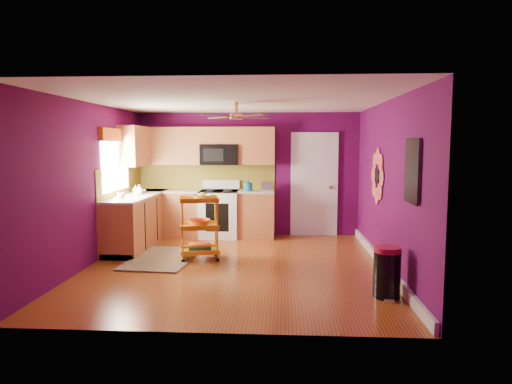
{
  "coord_description": "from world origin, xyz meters",
  "views": [
    {
      "loc": [
        0.72,
        -6.8,
        1.86
      ],
      "look_at": [
        0.29,
        0.4,
        1.1
      ],
      "focal_mm": 32.0,
      "sensor_mm": 36.0,
      "label": 1
    }
  ],
  "objects": [
    {
      "name": "soap_bottle_b",
      "position": [
        -1.91,
        1.35,
        1.03
      ],
      "size": [
        0.15,
        0.15,
        0.19
      ],
      "primitive_type": "imported",
      "color": "white",
      "rests_on": "lower_cabinets"
    },
    {
      "name": "rolling_cart",
      "position": [
        -0.61,
        0.37,
        0.57
      ],
      "size": [
        0.69,
        0.57,
        1.1
      ],
      "color": "gold",
      "rests_on": "ground"
    },
    {
      "name": "lower_cabinets",
      "position": [
        -1.35,
        1.82,
        0.43
      ],
      "size": [
        2.81,
        2.31,
        0.94
      ],
      "color": "#975129",
      "rests_on": "ground"
    },
    {
      "name": "ceiling_fan",
      "position": [
        0.0,
        0.2,
        2.29
      ],
      "size": [
        1.01,
        1.01,
        0.26
      ],
      "color": "#BF8C3F",
      "rests_on": "ground"
    },
    {
      "name": "shag_rug",
      "position": [
        -1.23,
        0.35,
        0.01
      ],
      "size": [
        1.1,
        1.66,
        0.02
      ],
      "primitive_type": "cube",
      "rotation": [
        0.0,
        0.0,
        -0.08
      ],
      "color": "black",
      "rests_on": "ground"
    },
    {
      "name": "counter_cup",
      "position": [
        -2.02,
        0.7,
        0.99
      ],
      "size": [
        0.13,
        0.13,
        0.1
      ],
      "primitive_type": "imported",
      "color": "white",
      "rests_on": "lower_cabinets"
    },
    {
      "name": "trash_can",
      "position": [
        1.99,
        -1.32,
        0.31
      ],
      "size": [
        0.34,
        0.36,
        0.63
      ],
      "color": "black",
      "rests_on": "ground"
    },
    {
      "name": "room_envelope",
      "position": [
        0.03,
        0.0,
        1.63
      ],
      "size": [
        4.54,
        5.04,
        2.52
      ],
      "color": "#520947",
      "rests_on": "ground"
    },
    {
      "name": "teal_kettle",
      "position": [
        0.03,
        2.15,
        1.02
      ],
      "size": [
        0.18,
        0.18,
        0.21
      ],
      "color": "#126489",
      "rests_on": "lower_cabinets"
    },
    {
      "name": "soap_bottle_a",
      "position": [
        -1.99,
        1.37,
        1.03
      ],
      "size": [
        0.08,
        0.08,
        0.18
      ],
      "primitive_type": "imported",
      "color": "#EA3F72",
      "rests_on": "lower_cabinets"
    },
    {
      "name": "toaster",
      "position": [
        0.4,
        2.18,
        1.03
      ],
      "size": [
        0.22,
        0.15,
        0.18
      ],
      "primitive_type": "cube",
      "color": "beige",
      "rests_on": "lower_cabinets"
    },
    {
      "name": "counter_dish",
      "position": [
        -1.99,
        1.63,
        0.97
      ],
      "size": [
        0.24,
        0.24,
        0.06
      ],
      "primitive_type": "imported",
      "color": "white",
      "rests_on": "lower_cabinets"
    },
    {
      "name": "right_wall_art",
      "position": [
        2.23,
        -0.34,
        1.44
      ],
      "size": [
        0.04,
        2.74,
        1.04
      ],
      "color": "black",
      "rests_on": "ground"
    },
    {
      "name": "left_window",
      "position": [
        -2.22,
        1.05,
        1.74
      ],
      "size": [
        0.08,
        1.35,
        1.08
      ],
      "color": "white",
      "rests_on": "ground"
    },
    {
      "name": "ground",
      "position": [
        0.0,
        0.0,
        0.0
      ],
      "size": [
        5.0,
        5.0,
        0.0
      ],
      "primitive_type": "plane",
      "color": "maroon",
      "rests_on": "ground"
    },
    {
      "name": "upper_cabinetry",
      "position": [
        -1.24,
        2.17,
        1.8
      ],
      "size": [
        2.8,
        2.3,
        1.26
      ],
      "color": "#975129",
      "rests_on": "ground"
    },
    {
      "name": "electric_range",
      "position": [
        -0.55,
        2.17,
        0.48
      ],
      "size": [
        0.76,
        0.66,
        1.13
      ],
      "color": "white",
      "rests_on": "ground"
    },
    {
      "name": "panel_door",
      "position": [
        1.35,
        2.47,
        1.02
      ],
      "size": [
        0.95,
        0.11,
        2.15
      ],
      "color": "white",
      "rests_on": "ground"
    }
  ]
}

